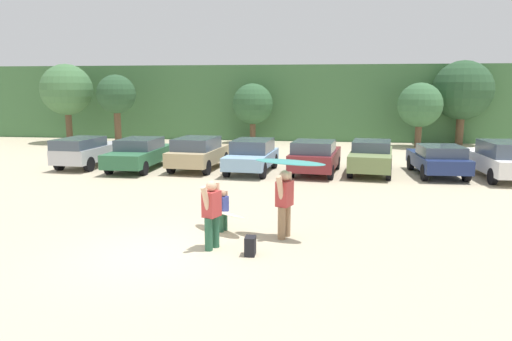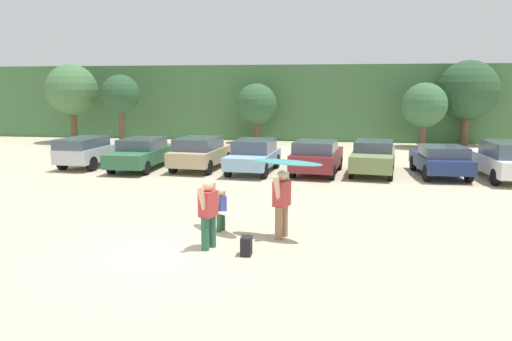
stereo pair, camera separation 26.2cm
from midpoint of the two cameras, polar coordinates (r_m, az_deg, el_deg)
name	(u,v)px [view 2 (the right image)]	position (r m, az deg, el deg)	size (l,w,h in m)	color
ground_plane	(158,253)	(11.73, -10.98, -9.62)	(120.00, 120.00, 0.00)	#C1B293
hillside_ridge	(282,101)	(41.01, 3.28, 8.29)	(108.00, 12.00, 5.49)	#427042
tree_ridge_back	(72,90)	(36.34, -20.96, 8.96)	(3.55, 3.55, 5.49)	brown
tree_right	(121,95)	(34.41, -15.65, 8.68)	(2.65, 2.65, 4.75)	brown
tree_far_left	(257,104)	(33.61, 0.29, 7.92)	(2.84, 2.84, 4.16)	brown
tree_center_right	(424,105)	(32.82, 19.68, 7.33)	(2.86, 2.86, 4.19)	brown
tree_center	(468,91)	(35.37, 24.16, 8.71)	(3.97, 3.97, 5.68)	brown
parked_car_silver	(90,150)	(24.93, -18.89, 2.31)	(2.04, 4.43, 1.51)	silver
parked_car_forest_green	(142,153)	(23.61, -13.12, 2.07)	(1.95, 4.84, 1.48)	#2D6642
parked_car_tan	(200,152)	(22.88, -6.34, 2.17)	(2.28, 4.26, 1.56)	tan
parked_car_sky_blue	(254,155)	(22.03, 0.08, 1.86)	(2.15, 4.31, 1.50)	#84ADD1
parked_car_maroon	(317,157)	(21.71, 7.62, 1.66)	(2.42, 4.23, 1.55)	maroon
parked_car_olive_green	(373,157)	(22.32, 14.17, 1.63)	(2.41, 4.61, 1.49)	#6B7F4C
parked_car_navy	(441,160)	(22.54, 21.50, 1.21)	(2.02, 4.21, 1.39)	navy
parked_car_white	(506,160)	(22.94, 27.94, 1.16)	(2.05, 4.78, 1.65)	white
person_adult	(282,200)	(12.36, 3.69, -3.55)	(0.47, 0.74, 1.79)	#8C6B4C
person_child	(221,208)	(13.03, -3.66, -4.49)	(0.30, 0.44, 1.14)	#26593F
person_companion	(208,210)	(11.58, -5.08, -4.77)	(0.44, 0.71, 1.69)	#26593F
surfboard_teal	(287,162)	(12.14, 4.29, 0.99)	(2.02, 1.21, 0.11)	teal
surfboard_cream	(220,212)	(13.03, -3.80, -4.95)	(1.73, 1.53, 0.17)	beige
backpack_dropped	(246,246)	(11.29, -0.50, -9.00)	(0.24, 0.34, 0.45)	black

